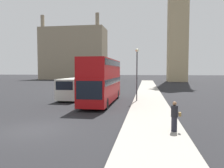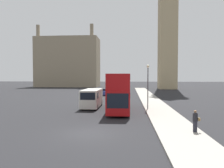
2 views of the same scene
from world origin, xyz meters
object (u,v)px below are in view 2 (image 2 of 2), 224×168
object	(u,v)px
white_van	(92,98)
parked_sedan	(105,92)
pedestrian	(195,121)
red_double_decker_bus	(120,90)
street_lamp	(148,80)

from	to	relation	value
white_van	parked_sedan	bearing A→B (deg)	91.17
pedestrian	red_double_decker_bus	bearing A→B (deg)	120.15
white_van	street_lamp	size ratio (longest dim) A/B	1.11
red_double_decker_bus	white_van	distance (m)	4.63
white_van	pedestrian	distance (m)	15.94
parked_sedan	red_double_decker_bus	bearing A→B (deg)	-78.70
white_van	parked_sedan	xyz separation A→B (m)	(-0.39, 18.99, -0.63)
white_van	pedestrian	world-z (taller)	white_van
red_double_decker_bus	parked_sedan	bearing A→B (deg)	101.30
parked_sedan	white_van	bearing A→B (deg)	-88.83
white_van	pedestrian	xyz separation A→B (m)	(9.83, -12.54, -0.37)
red_double_decker_bus	white_van	world-z (taller)	red_double_decker_bus
red_double_decker_bus	pedestrian	size ratio (longest dim) A/B	6.62
pedestrian	street_lamp	bearing A→B (deg)	102.16
pedestrian	parked_sedan	size ratio (longest dim) A/B	0.37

